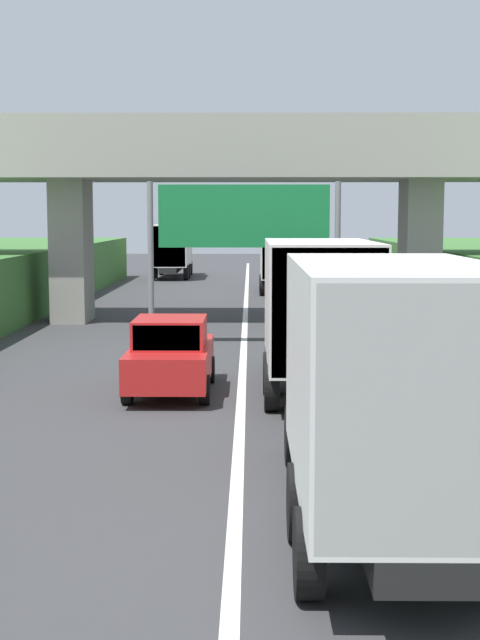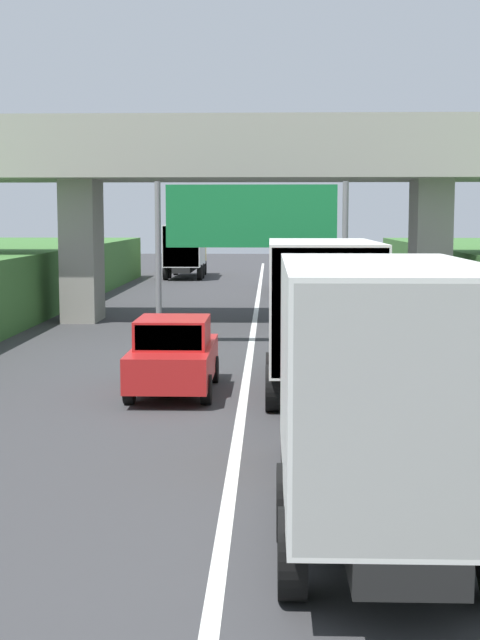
# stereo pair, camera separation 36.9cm
# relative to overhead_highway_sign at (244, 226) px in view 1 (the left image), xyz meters

# --- Properties ---
(lane_centre_stripe) EXTENTS (0.20, 100.20, 0.01)m
(lane_centre_stripe) POSITION_rel_overhead_highway_sign_xyz_m (0.00, -0.98, -3.68)
(lane_centre_stripe) COLOR white
(lane_centre_stripe) RESTS_ON ground
(overpass_bridge) EXTENTS (40.00, 4.80, 7.53)m
(overpass_bridge) POSITION_rel_overhead_highway_sign_xyz_m (0.00, 6.54, 1.97)
(overpass_bridge) COLOR #9E998E
(overpass_bridge) RESTS_ON ground
(overhead_highway_sign) EXTENTS (5.88, 0.18, 5.03)m
(overhead_highway_sign) POSITION_rel_overhead_highway_sign_xyz_m (0.00, 0.00, 0.00)
(overhead_highway_sign) COLOR slate
(overhead_highway_sign) RESTS_ON ground
(truck_orange) EXTENTS (2.44, 7.30, 3.44)m
(truck_orange) POSITION_rel_overhead_highway_sign_xyz_m (1.88, -16.18, -1.75)
(truck_orange) COLOR black
(truck_orange) RESTS_ON ground
(truck_silver) EXTENTS (2.44, 7.30, 3.44)m
(truck_silver) POSITION_rel_overhead_highway_sign_xyz_m (1.71, -7.07, -1.75)
(truck_silver) COLOR black
(truck_silver) RESTS_ON ground
(truck_black) EXTENTS (2.44, 7.30, 3.44)m
(truck_black) POSITION_rel_overhead_highway_sign_xyz_m (1.88, 20.07, -1.75)
(truck_black) COLOR black
(truck_black) RESTS_ON ground
(truck_yellow) EXTENTS (2.44, 7.30, 3.44)m
(truck_yellow) POSITION_rel_overhead_highway_sign_xyz_m (-4.89, 31.05, -1.75)
(truck_yellow) COLOR black
(truck_yellow) RESTS_ON ground
(car_red) EXTENTS (1.86, 4.10, 1.72)m
(car_red) POSITION_rel_overhead_highway_sign_xyz_m (-1.59, -7.50, -2.83)
(car_red) COLOR red
(car_red) RESTS_ON ground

